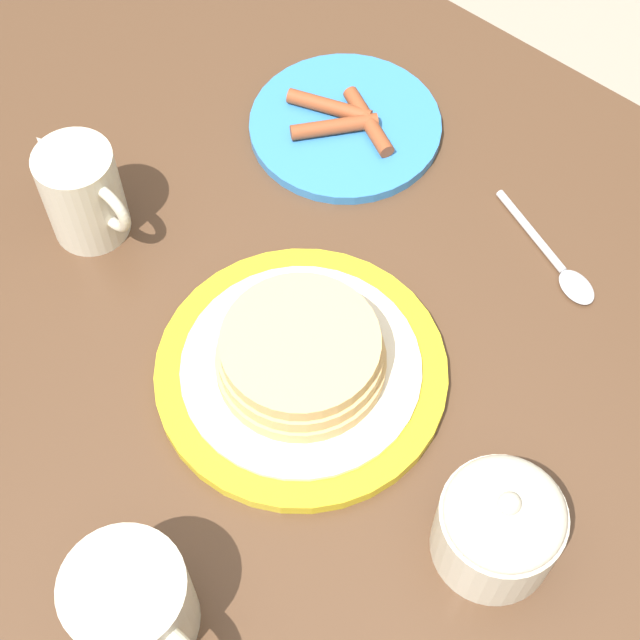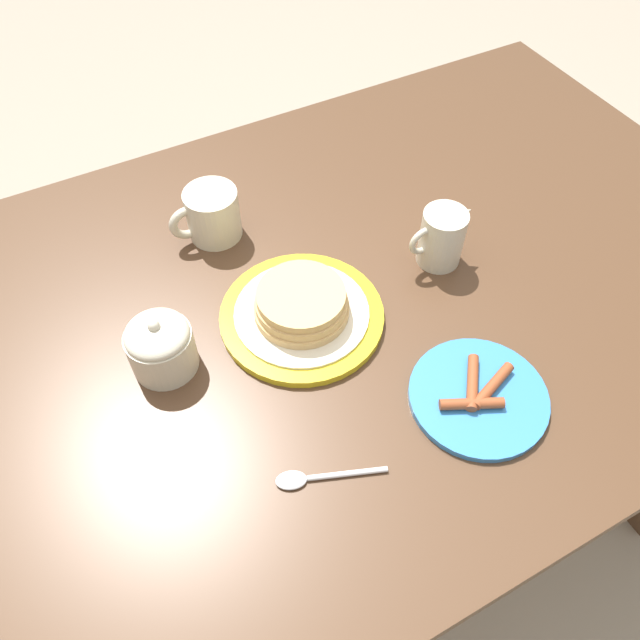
% 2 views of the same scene
% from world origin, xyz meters
% --- Properties ---
extents(ground_plane, '(8.00, 8.00, 0.00)m').
position_xyz_m(ground_plane, '(0.00, 0.00, 0.00)').
color(ground_plane, gray).
extents(dining_table, '(1.59, 0.89, 0.78)m').
position_xyz_m(dining_table, '(0.00, 0.00, 0.66)').
color(dining_table, '#4C3321').
rests_on(dining_table, ground_plane).
extents(pancake_plate, '(0.23, 0.23, 0.06)m').
position_xyz_m(pancake_plate, '(-0.03, 0.02, 0.80)').
color(pancake_plate, gold).
rests_on(pancake_plate, dining_table).
extents(side_plate_bacon, '(0.18, 0.18, 0.02)m').
position_xyz_m(side_plate_bacon, '(-0.17, 0.24, 0.78)').
color(side_plate_bacon, '#337AC6').
rests_on(side_plate_bacon, dining_table).
extents(coffee_mug, '(0.11, 0.08, 0.08)m').
position_xyz_m(coffee_mug, '(0.01, -0.20, 0.82)').
color(coffee_mug, beige).
rests_on(coffee_mug, dining_table).
extents(creamer_pitcher, '(0.11, 0.07, 0.10)m').
position_xyz_m(creamer_pitcher, '(-0.27, 0.01, 0.83)').
color(creamer_pitcher, beige).
rests_on(creamer_pitcher, dining_table).
extents(sugar_bowl, '(0.09, 0.09, 0.09)m').
position_xyz_m(sugar_bowl, '(0.16, -0.00, 0.82)').
color(sugar_bowl, beige).
rests_on(sugar_bowl, dining_table).
extents(spoon, '(0.13, 0.06, 0.01)m').
position_xyz_m(spoon, '(0.06, 0.24, 0.78)').
color(spoon, silver).
rests_on(spoon, dining_table).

